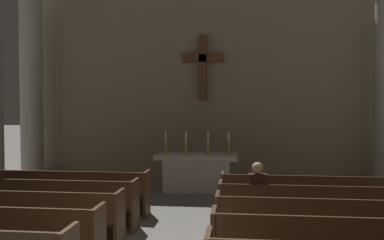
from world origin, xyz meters
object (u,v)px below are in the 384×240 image
(lone_worshipper, at_px, (257,196))
(pew_right_row_4, at_px, (319,210))
(pew_left_row_3, at_px, (17,217))
(pew_left_row_4, at_px, (45,203))
(pew_left_row_5, at_px, (67,192))
(altar, at_px, (197,172))
(candlestick_outer_left, at_px, (166,146))
(pew_right_row_3, at_px, (332,227))
(column_left_fourth, at_px, (31,88))
(candlestick_inner_left, at_px, (186,147))
(candlestick_outer_right, at_px, (229,147))
(pew_right_row_5, at_px, (309,198))
(candlestick_inner_right, at_px, (208,147))

(lone_worshipper, bearing_deg, pew_right_row_4, -2.04)
(pew_left_row_3, height_order, pew_left_row_4, same)
(pew_left_row_5, distance_m, altar, 3.64)
(candlestick_outer_left, bearing_deg, lone_worshipper, -57.20)
(pew_right_row_3, height_order, column_left_fourth, column_left_fourth)
(candlestick_inner_left, xyz_separation_m, candlestick_outer_right, (1.15, 0.00, 0.00))
(pew_right_row_5, bearing_deg, candlestick_inner_left, 137.29)
(column_left_fourth, height_order, candlestick_outer_right, column_left_fourth)
(candlestick_outer_left, xyz_separation_m, candlestick_inner_right, (1.15, 0.00, 0.00))
(column_left_fourth, bearing_deg, pew_right_row_3, -36.03)
(candlestick_outer_right, bearing_deg, pew_right_row_4, -65.04)
(pew_right_row_3, bearing_deg, lone_worshipper, 136.19)
(altar, bearing_deg, pew_left_row_4, -125.03)
(candlestick_inner_left, bearing_deg, pew_right_row_3, -58.43)
(pew_right_row_3, distance_m, pew_right_row_4, 1.00)
(pew_left_row_5, distance_m, pew_right_row_5, 5.06)
(column_left_fourth, xyz_separation_m, candlestick_inner_left, (4.90, -1.02, -1.65))
(lone_worshipper, bearing_deg, pew_left_row_5, 166.47)
(altar, height_order, candlestick_inner_left, candlestick_inner_left)
(pew_right_row_3, relative_size, pew_right_row_5, 1.00)
(pew_right_row_3, xyz_separation_m, pew_right_row_5, (0.00, 1.99, 0.00))
(pew_right_row_4, bearing_deg, pew_left_row_5, 168.86)
(column_left_fourth, height_order, candlestick_outer_left, column_left_fourth)
(pew_right_row_4, bearing_deg, column_left_fourth, 149.10)
(candlestick_outer_right, bearing_deg, pew_left_row_4, -133.13)
(pew_left_row_4, xyz_separation_m, lone_worshipper, (3.98, 0.04, 0.22))
(candlestick_inner_left, relative_size, lone_worshipper, 0.47)
(pew_left_row_5, bearing_deg, pew_right_row_5, 0.00)
(pew_left_row_3, height_order, pew_right_row_3, same)
(pew_left_row_4, bearing_deg, candlestick_outer_right, 46.87)
(pew_right_row_5, xyz_separation_m, column_left_fourth, (-7.73, 3.63, 2.38))
(pew_right_row_5, distance_m, altar, 3.64)
(pew_left_row_5, xyz_separation_m, candlestick_outer_left, (1.68, 2.61, 0.73))
(lone_worshipper, bearing_deg, pew_right_row_3, -43.81)
(pew_left_row_4, distance_m, candlestick_outer_left, 4.04)
(altar, relative_size, candlestick_inner_right, 3.58)
(candlestick_outer_left, height_order, lone_worshipper, candlestick_outer_left)
(pew_left_row_3, distance_m, pew_right_row_4, 5.16)
(candlestick_inner_left, distance_m, candlestick_inner_right, 0.60)
(pew_left_row_4, bearing_deg, pew_right_row_4, 0.00)
(pew_right_row_3, distance_m, lone_worshipper, 1.51)
(pew_right_row_4, bearing_deg, candlestick_inner_left, 128.10)
(pew_left_row_5, bearing_deg, candlestick_outer_left, 57.26)
(candlestick_outer_right, bearing_deg, candlestick_outer_left, 180.00)
(pew_left_row_3, relative_size, candlestick_outer_left, 5.74)
(candlestick_inner_right, bearing_deg, candlestick_inner_left, 180.00)
(pew_left_row_5, height_order, candlestick_outer_right, candlestick_outer_right)
(candlestick_outer_left, bearing_deg, candlestick_inner_right, 0.00)
(pew_right_row_5, relative_size, lone_worshipper, 2.68)
(pew_left_row_3, bearing_deg, pew_right_row_3, 0.00)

